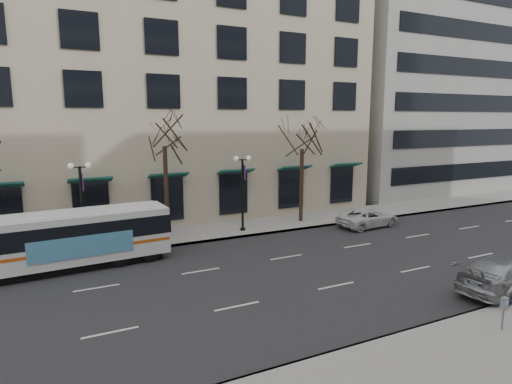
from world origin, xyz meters
TOP-DOWN VIEW (x-y plane):
  - ground at (0.00, 0.00)m, footprint 160.00×160.00m
  - sidewalk_far at (5.00, 9.00)m, footprint 80.00×4.00m
  - building_hotel at (-2.00, 21.00)m, footprint 40.00×20.00m
  - building_office at (32.00, 21.00)m, footprint 25.00×20.00m
  - tree_far_mid at (0.00, 8.80)m, footprint 3.60×3.60m
  - tree_far_right at (10.00, 8.80)m, footprint 3.60×3.60m
  - lamp_post_left at (-4.99, 8.20)m, footprint 1.22×0.45m
  - lamp_post_right at (5.01, 8.20)m, footprint 1.22×0.45m
  - city_bus at (-6.24, 5.63)m, footprint 10.99×3.07m
  - silver_car at (11.51, -6.20)m, footprint 5.77×2.75m
  - white_pickup at (13.69, 5.69)m, footprint 4.83×2.52m
  - pay_station at (7.68, -8.53)m, footprint 0.28×0.20m

SIDE VIEW (x-z plane):
  - ground at x=0.00m, z-range 0.00..0.00m
  - sidewalk_far at x=5.00m, z-range 0.00..0.15m
  - white_pickup at x=13.69m, z-range 0.00..1.30m
  - silver_car at x=11.51m, z-range 0.00..1.62m
  - pay_station at x=7.68m, z-range 0.42..1.63m
  - city_bus at x=-6.24m, z-range 0.14..3.08m
  - lamp_post_left at x=-4.99m, z-range 0.34..5.55m
  - lamp_post_right at x=5.01m, z-range 0.34..5.55m
  - tree_far_right at x=10.00m, z-range 2.39..10.45m
  - tree_far_mid at x=0.00m, z-range 2.63..11.18m
  - building_hotel at x=-2.00m, z-range 0.00..24.00m
  - building_office at x=32.00m, z-range 0.00..35.00m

